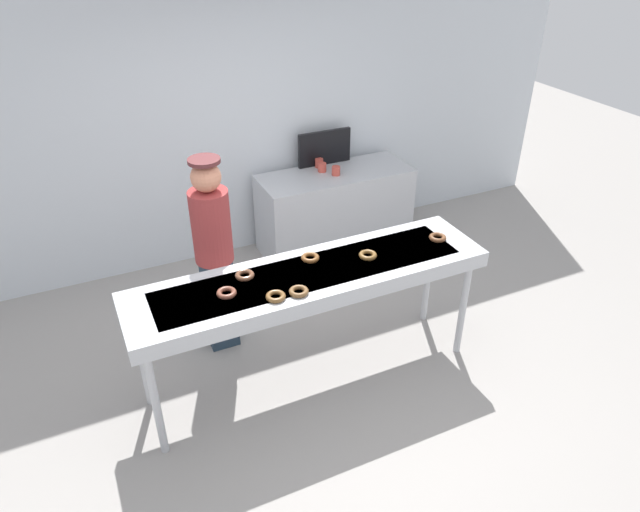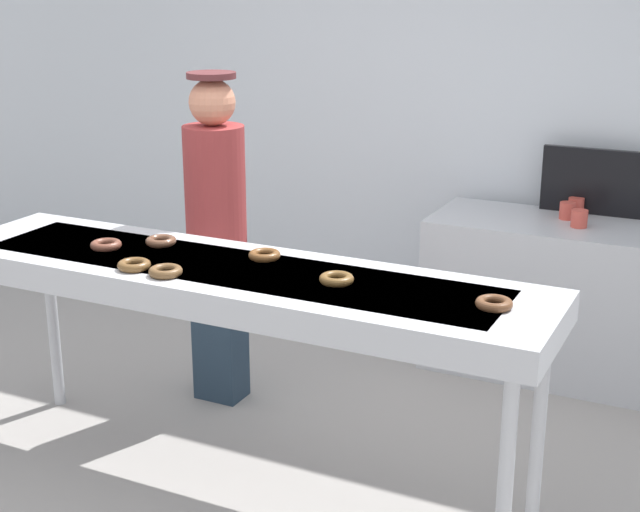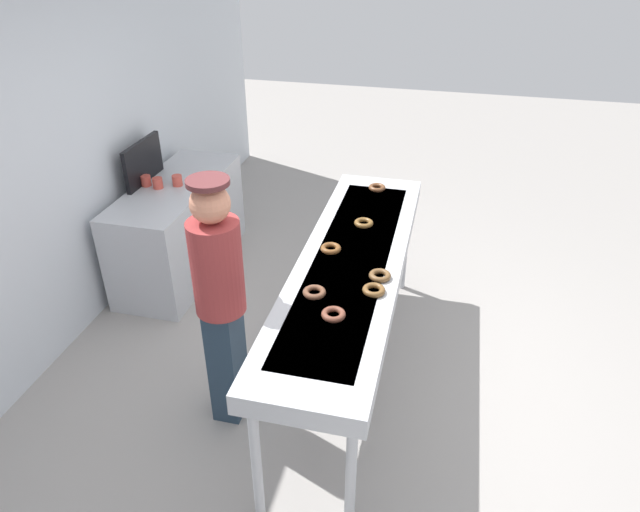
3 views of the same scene
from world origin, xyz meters
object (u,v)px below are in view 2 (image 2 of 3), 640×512
Objects in this scene: chocolate_donut_0 at (494,304)px; worker_baker at (216,224)px; paper_cup_0 at (579,219)px; paper_cup_1 at (576,206)px; paper_cup_2 at (567,211)px; chocolate_donut_3 at (265,255)px; prep_counter at (577,301)px; chocolate_donut_2 at (134,265)px; menu_display at (596,182)px; chocolate_donut_4 at (106,245)px; chocolate_donut_1 at (336,279)px; chocolate_donut_6 at (166,271)px; fryer_conveyor at (234,284)px; chocolate_donut_5 at (161,241)px.

worker_baker is (-1.62, 0.70, -0.07)m from chocolate_donut_0.
paper_cup_0 is 0.27m from paper_cup_1.
paper_cup_1 is 1.00× the size of paper_cup_2.
chocolate_donut_3 is 2.02m from prep_counter.
chocolate_donut_2 is 2.59m from paper_cup_1.
prep_counter is 0.67m from menu_display.
chocolate_donut_3 is at bearing -122.30° from paper_cup_0.
chocolate_donut_4 is at bearing -133.50° from prep_counter.
worker_baker reaches higher than chocolate_donut_1.
chocolate_donut_3 is 1.47× the size of paper_cup_1.
chocolate_donut_1 reaches higher than paper_cup_2.
menu_display reaches higher than paper_cup_0.
chocolate_donut_6 is at bearing -4.06° from chocolate_donut_2.
fryer_conveyor is 4.52× the size of menu_display.
worker_baker reaches higher than chocolate_donut_3.
menu_display is (0.09, 0.05, 0.14)m from paper_cup_1.
chocolate_donut_4 reaches higher than paper_cup_2.
chocolate_donut_1 and chocolate_donut_3 have the same top height.
fryer_conveyor is 28.84× the size of paper_cup_0.
chocolate_donut_2 is 0.54m from chocolate_donut_3.
chocolate_donut_0 is 1.89m from paper_cup_2.
chocolate_donut_6 reaches higher than paper_cup_0.
chocolate_donut_0 is 1.00× the size of chocolate_donut_3.
paper_cup_2 is (0.98, 1.88, -0.02)m from fryer_conveyor.
paper_cup_0 is (0.60, 1.75, -0.11)m from chocolate_donut_1.
paper_cup_0 is 1.00× the size of paper_cup_1.
menu_display reaches higher than chocolate_donut_0.
paper_cup_0 is (1.70, 1.77, -0.11)m from chocolate_donut_4.
menu_display is (1.44, 2.26, 0.03)m from chocolate_donut_2.
chocolate_donut_1 is 0.43m from chocolate_donut_3.
fryer_conveyor is 0.30m from chocolate_donut_6.
paper_cup_1 is at bearing 58.54° from chocolate_donut_2.
chocolate_donut_2 is 0.16m from chocolate_donut_6.
paper_cup_0 is (-0.02, 1.75, -0.11)m from chocolate_donut_0.
chocolate_donut_5 is at bearing 40.27° from chocolate_donut_4.
chocolate_donut_3 is 2.17m from menu_display.
fryer_conveyor is at bearing -121.54° from paper_cup_0.
fryer_conveyor is 19.68× the size of chocolate_donut_1.
chocolate_donut_6 is at bearing -119.07° from paper_cup_2.
paper_cup_1 is at bearing 63.16° from chocolate_donut_3.
chocolate_donut_3 is 0.08× the size of prep_counter.
chocolate_donut_6 is 0.08× the size of prep_counter.
chocolate_donut_1 is 2.08m from paper_cup_1.
menu_display is (1.09, 2.06, 0.12)m from fryer_conveyor.
worker_baker reaches higher than paper_cup_1.
chocolate_donut_4 is at bearing -166.13° from chocolate_donut_3.
chocolate_donut_1 is at bearing -0.25° from fryer_conveyor.
paper_cup_0 is at bearing -109.86° from prep_counter.
paper_cup_1 is (1.52, 1.31, -0.04)m from worker_baker.
paper_cup_2 is 0.25m from menu_display.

